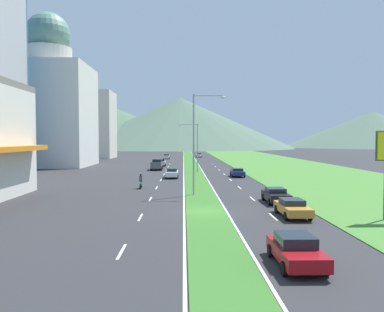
# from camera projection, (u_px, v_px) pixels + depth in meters

# --- Properties ---
(ground_plane) EXTENTS (600.00, 600.00, 0.00)m
(ground_plane) POSITION_uv_depth(u_px,v_px,m) (206.00, 212.00, 31.71)
(ground_plane) COLOR #2D2D30
(grass_median) EXTENTS (3.20, 240.00, 0.06)m
(grass_median) POSITION_uv_depth(u_px,v_px,m) (191.00, 164.00, 91.63)
(grass_median) COLOR #387028
(grass_median) RESTS_ON ground_plane
(grass_verge_right) EXTENTS (24.00, 240.00, 0.06)m
(grass_verge_right) POSITION_uv_depth(u_px,v_px,m) (278.00, 164.00, 92.09)
(grass_verge_right) COLOR #477F33
(grass_verge_right) RESTS_ON ground_plane
(lane_dash_left_1) EXTENTS (0.16, 2.80, 0.01)m
(lane_dash_left_1) POSITION_uv_depth(u_px,v_px,m) (122.00, 251.00, 20.62)
(lane_dash_left_1) COLOR silver
(lane_dash_left_1) RESTS_ON ground_plane
(lane_dash_left_2) EXTENTS (0.16, 2.80, 0.01)m
(lane_dash_left_2) POSITION_uv_depth(u_px,v_px,m) (140.00, 217.00, 29.61)
(lane_dash_left_2) COLOR silver
(lane_dash_left_2) RESTS_ON ground_plane
(lane_dash_left_3) EXTENTS (0.16, 2.80, 0.01)m
(lane_dash_left_3) POSITION_uv_depth(u_px,v_px,m) (150.00, 199.00, 38.61)
(lane_dash_left_3) COLOR silver
(lane_dash_left_3) RESTS_ON ground_plane
(lane_dash_left_4) EXTENTS (0.16, 2.80, 0.01)m
(lane_dash_left_4) POSITION_uv_depth(u_px,v_px,m) (157.00, 188.00, 47.61)
(lane_dash_left_4) COLOR silver
(lane_dash_left_4) RESTS_ON ground_plane
(lane_dash_left_5) EXTENTS (0.16, 2.80, 0.01)m
(lane_dash_left_5) POSITION_uv_depth(u_px,v_px,m) (161.00, 180.00, 56.61)
(lane_dash_left_5) COLOR silver
(lane_dash_left_5) RESTS_ON ground_plane
(lane_dash_left_6) EXTENTS (0.16, 2.80, 0.01)m
(lane_dash_left_6) POSITION_uv_depth(u_px,v_px,m) (164.00, 174.00, 65.61)
(lane_dash_left_6) COLOR silver
(lane_dash_left_6) RESTS_ON ground_plane
(lane_dash_left_7) EXTENTS (0.16, 2.80, 0.01)m
(lane_dash_left_7) POSITION_uv_depth(u_px,v_px,m) (166.00, 170.00, 74.61)
(lane_dash_left_7) COLOR silver
(lane_dash_left_7) RESTS_ON ground_plane
(lane_dash_left_8) EXTENTS (0.16, 2.80, 0.01)m
(lane_dash_left_8) POSITION_uv_depth(u_px,v_px,m) (168.00, 167.00, 83.60)
(lane_dash_left_8) COLOR silver
(lane_dash_left_8) RESTS_ON ground_plane
(lane_dash_left_9) EXTENTS (0.16, 2.80, 0.01)m
(lane_dash_left_9) POSITION_uv_depth(u_px,v_px,m) (170.00, 164.00, 92.60)
(lane_dash_left_9) COLOR silver
(lane_dash_left_9) RESTS_ON ground_plane
(lane_dash_right_1) EXTENTS (0.16, 2.80, 0.01)m
(lane_dash_right_1) POSITION_uv_depth(u_px,v_px,m) (312.00, 250.00, 20.84)
(lane_dash_right_1) COLOR silver
(lane_dash_right_1) RESTS_ON ground_plane
(lane_dash_right_2) EXTENTS (0.16, 2.80, 0.01)m
(lane_dash_right_2) POSITION_uv_depth(u_px,v_px,m) (273.00, 217.00, 29.84)
(lane_dash_right_2) COLOR silver
(lane_dash_right_2) RESTS_ON ground_plane
(lane_dash_right_3) EXTENTS (0.16, 2.80, 0.01)m
(lane_dash_right_3) POSITION_uv_depth(u_px,v_px,m) (252.00, 199.00, 38.84)
(lane_dash_right_3) COLOR silver
(lane_dash_right_3) RESTS_ON ground_plane
(lane_dash_right_4) EXTENTS (0.16, 2.80, 0.01)m
(lane_dash_right_4) POSITION_uv_depth(u_px,v_px,m) (239.00, 187.00, 47.83)
(lane_dash_right_4) COLOR silver
(lane_dash_right_4) RESTS_ON ground_plane
(lane_dash_right_5) EXTENTS (0.16, 2.80, 0.01)m
(lane_dash_right_5) POSITION_uv_depth(u_px,v_px,m) (231.00, 180.00, 56.83)
(lane_dash_right_5) COLOR silver
(lane_dash_right_5) RESTS_ON ground_plane
(lane_dash_right_6) EXTENTS (0.16, 2.80, 0.01)m
(lane_dash_right_6) POSITION_uv_depth(u_px,v_px,m) (224.00, 174.00, 65.83)
(lane_dash_right_6) COLOR silver
(lane_dash_right_6) RESTS_ON ground_plane
(lane_dash_right_7) EXTENTS (0.16, 2.80, 0.01)m
(lane_dash_right_7) POSITION_uv_depth(u_px,v_px,m) (219.00, 170.00, 74.83)
(lane_dash_right_7) COLOR silver
(lane_dash_right_7) RESTS_ON ground_plane
(lane_dash_right_8) EXTENTS (0.16, 2.80, 0.01)m
(lane_dash_right_8) POSITION_uv_depth(u_px,v_px,m) (215.00, 167.00, 83.83)
(lane_dash_right_8) COLOR silver
(lane_dash_right_8) RESTS_ON ground_plane
(lane_dash_right_9) EXTENTS (0.16, 2.80, 0.01)m
(lane_dash_right_9) POSITION_uv_depth(u_px,v_px,m) (212.00, 164.00, 92.83)
(lane_dash_right_9) COLOR silver
(lane_dash_right_9) RESTS_ON ground_plane
(edge_line_median_left) EXTENTS (0.16, 240.00, 0.01)m
(edge_line_median_left) POSITION_uv_depth(u_px,v_px,m) (184.00, 164.00, 91.59)
(edge_line_median_left) COLOR silver
(edge_line_median_left) RESTS_ON ground_plane
(edge_line_median_right) EXTENTS (0.16, 240.00, 0.01)m
(edge_line_median_right) POSITION_uv_depth(u_px,v_px,m) (198.00, 164.00, 91.67)
(edge_line_median_right) COLOR silver
(edge_line_median_right) RESTS_ON ground_plane
(domed_building) EXTENTS (17.77, 17.77, 33.69)m
(domed_building) POSITION_uv_depth(u_px,v_px,m) (49.00, 105.00, 85.83)
(domed_building) COLOR silver
(domed_building) RESTS_ON ground_plane
(midrise_colored) EXTENTS (13.32, 13.32, 20.83)m
(midrise_colored) POSITION_uv_depth(u_px,v_px,m) (92.00, 125.00, 122.66)
(midrise_colored) COLOR beige
(midrise_colored) RESTS_ON ground_plane
(hill_far_left) EXTENTS (223.62, 223.62, 44.52)m
(hill_far_left) POSITION_uv_depth(u_px,v_px,m) (62.00, 117.00, 286.65)
(hill_far_left) COLOR #47664C
(hill_far_left) RESTS_ON ground_plane
(hill_far_center) EXTENTS (149.47, 149.47, 33.46)m
(hill_far_center) POSITION_uv_depth(u_px,v_px,m) (180.00, 123.00, 258.89)
(hill_far_center) COLOR #516B56
(hill_far_center) RESTS_ON ground_plane
(hill_far_right) EXTENTS (129.00, 129.00, 25.72)m
(hill_far_right) POSITION_uv_depth(u_px,v_px,m) (372.00, 130.00, 281.72)
(hill_far_right) COLOR #516B56
(hill_far_right) RESTS_ON ground_plane
(street_lamp_near) EXTENTS (3.45, 0.38, 10.68)m
(street_lamp_near) POSITION_uv_depth(u_px,v_px,m) (197.00, 138.00, 40.87)
(street_lamp_near) COLOR #99999E
(street_lamp_near) RESTS_ON ground_plane
(street_lamp_mid) EXTENTS (3.50, 0.45, 8.71)m
(street_lamp_mid) POSITION_uv_depth(u_px,v_px,m) (195.00, 144.00, 68.82)
(street_lamp_mid) COLOR #99999E
(street_lamp_mid) RESTS_ON ground_plane
(car_0) EXTENTS (2.00, 4.54, 1.61)m
(car_0) POSITION_uv_depth(u_px,v_px,m) (161.00, 162.00, 85.77)
(car_0) COLOR #B2B2B7
(car_0) RESTS_ON ground_plane
(car_1) EXTENTS (2.04, 4.25, 1.34)m
(car_1) POSITION_uv_depth(u_px,v_px,m) (237.00, 172.00, 61.46)
(car_1) COLOR navy
(car_1) RESTS_ON ground_plane
(car_2) EXTENTS (1.89, 4.40, 1.45)m
(car_2) POSITION_uv_depth(u_px,v_px,m) (166.00, 156.00, 116.69)
(car_2) COLOR silver
(car_2) RESTS_ON ground_plane
(car_3) EXTENTS (2.01, 4.66, 1.34)m
(car_3) POSITION_uv_depth(u_px,v_px,m) (292.00, 207.00, 29.91)
(car_3) COLOR #C6842D
(car_3) RESTS_ON ground_plane
(car_4) EXTENTS (1.88, 4.65, 1.39)m
(car_4) POSITION_uv_depth(u_px,v_px,m) (199.00, 155.00, 127.57)
(car_4) COLOR silver
(car_4) RESTS_ON ground_plane
(car_5) EXTENTS (2.04, 4.50, 1.38)m
(car_5) POSITION_uv_depth(u_px,v_px,m) (276.00, 195.00, 36.40)
(car_5) COLOR black
(car_5) RESTS_ON ground_plane
(car_6) EXTENTS (1.96, 4.69, 1.50)m
(car_6) POSITION_uv_depth(u_px,v_px,m) (172.00, 173.00, 59.64)
(car_6) COLOR silver
(car_6) RESTS_ON ground_plane
(car_7) EXTENTS (2.04, 4.38, 1.45)m
(car_7) POSITION_uv_depth(u_px,v_px,m) (296.00, 250.00, 18.33)
(car_7) COLOR maroon
(car_7) RESTS_ON ground_plane
(pickup_truck_0) EXTENTS (2.18, 5.40, 2.00)m
(pickup_truck_0) POSITION_uv_depth(u_px,v_px,m) (157.00, 165.00, 75.58)
(pickup_truck_0) COLOR #515459
(pickup_truck_0) RESTS_ON ground_plane
(motorcycle_rider) EXTENTS (0.36, 2.00, 1.80)m
(motorcycle_rider) POSITION_uv_depth(u_px,v_px,m) (141.00, 182.00, 46.90)
(motorcycle_rider) COLOR black
(motorcycle_rider) RESTS_ON ground_plane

